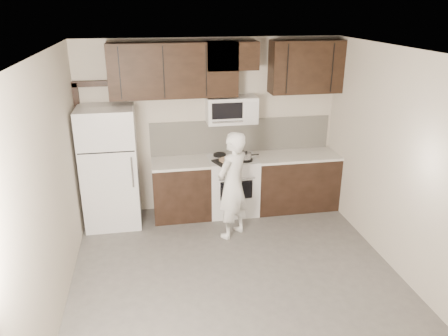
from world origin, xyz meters
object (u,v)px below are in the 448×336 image
object	(u,v)px
stove	(232,185)
person	(232,186)
microwave	(231,110)
refrigerator	(110,167)

from	to	relation	value
stove	person	xyz separation A→B (m)	(-0.15, -0.76, 0.32)
stove	microwave	distance (m)	1.20
refrigerator	person	size ratio (longest dim) A/B	1.16
stove	person	world-z (taller)	person
refrigerator	person	bearing A→B (deg)	-22.60
stove	person	bearing A→B (deg)	-101.33
stove	refrigerator	distance (m)	1.90
microwave	person	size ratio (longest dim) A/B	0.49
stove	refrigerator	bearing A→B (deg)	-178.49
microwave	person	world-z (taller)	microwave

